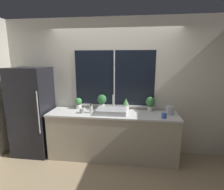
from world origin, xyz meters
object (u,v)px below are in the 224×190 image
Objects in this scene: potted_plant_center_right at (126,104)px; soap_bottle at (91,109)px; mug_grey at (82,111)px; refrigerator at (33,111)px; potted_plant_far_right at (150,103)px; kettle at (170,110)px; sink at (112,111)px; potted_plant_far_left at (79,103)px; mug_blue at (164,116)px; potted_plant_center_left at (102,101)px.

potted_plant_center_right is 0.70m from soap_bottle.
refrigerator is at bearing 174.77° from mug_grey.
potted_plant_far_right is 0.39m from kettle.
potted_plant_center_right is (0.26, 0.23, 0.08)m from sink.
mug_grey is (-1.29, -0.28, -0.13)m from potted_plant_far_right.
potted_plant_far_left is 1.70m from mug_blue.
potted_plant_far_right is at bearing 0.00° from potted_plant_center_left.
potted_plant_center_right is at bearing 151.14° from mug_blue.
soap_bottle is at bearing -38.76° from potted_plant_far_left.
potted_plant_far_right reaches higher than mug_grey.
kettle is at bearing 58.98° from mug_blue.
sink is at bearing 4.78° from soap_bottle.
soap_bottle is 2.01× the size of mug_blue.
mug_blue is at bearing -8.87° from sink.
potted_plant_far_left is 0.73× the size of potted_plant_center_left.
potted_plant_far_left is at bearing -180.00° from potted_plant_center_right.
sink reaches higher than potted_plant_far_right.
potted_plant_far_left is 2.60× the size of mug_grey.
sink is at bearing -1.54° from refrigerator.
refrigerator is 2.69m from kettle.
potted_plant_center_left is at bearing 58.56° from soap_bottle.
sink is at bearing -162.57° from potted_plant_far_right.
potted_plant_far_right is at bearing 4.54° from refrigerator.
potted_plant_center_right reaches higher than kettle.
potted_plant_far_left is 1.26× the size of soap_bottle.
refrigerator reaches higher than soap_bottle.
potted_plant_center_left is 3.47× the size of mug_blue.
refrigerator reaches higher than potted_plant_center_right.
potted_plant_center_left reaches higher than potted_plant_center_right.
mug_grey is at bearing -61.51° from potted_plant_far_left.
soap_bottle is at bearing -166.82° from potted_plant_far_right.
refrigerator is at bearing -168.30° from potted_plant_far_left.
kettle reaches higher than mug_blue.
refrigerator reaches higher than mug_blue.
refrigerator reaches higher than potted_plant_far_left.
potted_plant_far_left is 0.42m from soap_bottle.
soap_bottle is (-0.64, -0.26, -0.05)m from potted_plant_center_right.
mug_grey is 0.49× the size of kettle.
sink reaches higher than mug_blue.
potted_plant_far_left is 0.33m from mug_grey.
sink is at bearing 5.40° from mug_grey.
mug_blue is 1.50m from mug_grey.
kettle is at bearing -4.82° from potted_plant_far_left.
soap_bottle is 1.33m from mug_blue.
mug_blue is (1.17, -0.38, -0.14)m from potted_plant_center_left.
potted_plant_far_right is at bearing 13.18° from soap_bottle.
sink is 3.14× the size of soap_bottle.
mug_blue is at bearing -17.87° from potted_plant_center_left.
potted_plant_center_left is at bearing 173.39° from kettle.
potted_plant_far_right is (0.47, -0.00, 0.05)m from potted_plant_center_right.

